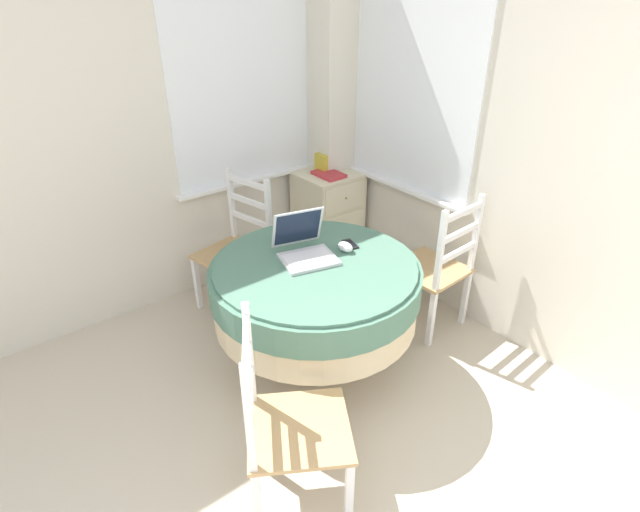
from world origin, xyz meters
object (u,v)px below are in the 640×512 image
(corner_cabinet, at_px, (328,217))
(cell_phone, at_px, (350,244))
(laptop, at_px, (305,248))
(dining_chair_camera_near, at_px, (287,426))
(dining_chair_near_right_window, at_px, (435,268))
(round_dining_table, at_px, (315,288))
(computer_mouse, at_px, (345,247))
(storage_box, at_px, (329,161))
(dining_chair_near_back_window, at_px, (237,249))
(book_on_cabinet, at_px, (329,174))

(corner_cabinet, bearing_deg, cell_phone, -122.12)
(laptop, height_order, dining_chair_camera_near, laptop)
(dining_chair_near_right_window, bearing_deg, round_dining_table, 170.84)
(computer_mouse, distance_m, cell_phone, 0.08)
(cell_phone, bearing_deg, corner_cabinet, 57.88)
(storage_box, bearing_deg, laptop, -134.73)
(round_dining_table, bearing_deg, corner_cabinet, 48.32)
(round_dining_table, xyz_separation_m, dining_chair_near_back_window, (-0.01, 0.89, -0.12))
(storage_box, xyz_separation_m, book_on_cabinet, (-0.09, -0.10, -0.06))
(corner_cabinet, bearing_deg, dining_chair_near_back_window, -171.96)
(storage_box, relative_size, book_on_cabinet, 0.83)
(laptop, distance_m, dining_chair_near_back_window, 0.85)
(dining_chair_camera_near, distance_m, corner_cabinet, 2.25)
(round_dining_table, relative_size, book_on_cabinet, 4.82)
(round_dining_table, xyz_separation_m, computer_mouse, (0.23, 0.01, 0.18))
(computer_mouse, xyz_separation_m, dining_chair_camera_near, (-0.86, -0.64, -0.31))
(dining_chair_camera_near, bearing_deg, dining_chair_near_right_window, 17.86)
(computer_mouse, bearing_deg, corner_cabinet, 55.98)
(dining_chair_near_back_window, xyz_separation_m, dining_chair_camera_near, (-0.62, -1.52, 0.00))
(laptop, relative_size, computer_mouse, 3.74)
(dining_chair_camera_near, height_order, book_on_cabinet, dining_chair_camera_near)
(laptop, height_order, cell_phone, laptop)
(dining_chair_camera_near, relative_size, corner_cabinet, 1.24)
(cell_phone, xyz_separation_m, dining_chair_camera_near, (-0.93, -0.68, -0.29))
(computer_mouse, bearing_deg, laptop, 156.96)
(dining_chair_near_back_window, height_order, book_on_cabinet, dining_chair_near_back_window)
(round_dining_table, xyz_separation_m, dining_chair_near_right_window, (0.88, -0.14, -0.12))
(computer_mouse, bearing_deg, round_dining_table, -176.92)
(computer_mouse, distance_m, storage_box, 1.28)
(round_dining_table, relative_size, laptop, 3.07)
(book_on_cabinet, bearing_deg, computer_mouse, -123.87)
(storage_box, bearing_deg, dining_chair_near_right_window, -93.51)
(dining_chair_near_back_window, distance_m, storage_box, 1.05)
(computer_mouse, height_order, storage_box, storage_box)
(laptop, distance_m, computer_mouse, 0.24)
(dining_chair_near_back_window, distance_m, book_on_cabinet, 0.94)
(laptop, height_order, dining_chair_near_right_window, laptop)
(cell_phone, xyz_separation_m, book_on_cabinet, (0.56, 0.90, 0.05))
(dining_chair_near_back_window, height_order, dining_chair_camera_near, same)
(dining_chair_camera_near, bearing_deg, round_dining_table, 44.84)
(cell_phone, relative_size, dining_chair_near_back_window, 0.14)
(dining_chair_near_right_window, bearing_deg, dining_chair_near_back_window, 130.71)
(dining_chair_camera_near, bearing_deg, cell_phone, 36.12)
(cell_phone, bearing_deg, computer_mouse, -151.34)
(dining_chair_camera_near, xyz_separation_m, storage_box, (1.58, 1.69, 0.39))
(storage_box, bearing_deg, dining_chair_near_back_window, -169.89)
(round_dining_table, relative_size, corner_cabinet, 1.54)
(cell_phone, height_order, storage_box, storage_box)
(dining_chair_camera_near, height_order, corner_cabinet, dining_chair_camera_near)
(laptop, xyz_separation_m, cell_phone, (0.29, -0.05, -0.05))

